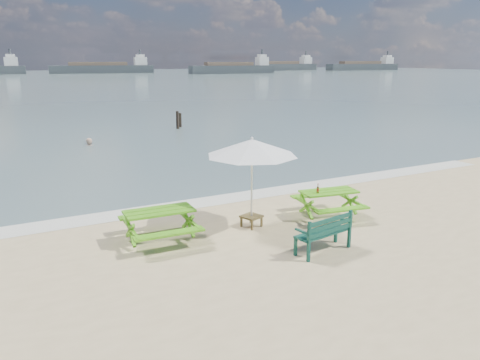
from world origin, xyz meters
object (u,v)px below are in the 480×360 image
park_bench (323,240)px  side_table (251,221)px  picnic_table_right (328,204)px  swimmer (90,155)px  beer_bottle (318,190)px  patio_umbrella (252,147)px  picnic_table_left (160,226)px

park_bench → side_table: 2.16m
picnic_table_right → park_bench: bearing=-131.0°
side_table → swimmer: (-1.44, 13.47, -0.65)m
beer_bottle → swimmer: size_ratio=0.14×
picnic_table_right → swimmer: (-3.62, 13.74, -0.84)m
picnic_table_right → side_table: (-2.18, 0.27, -0.19)m
side_table → beer_bottle: 1.93m
park_bench → beer_bottle: bearing=56.4°
picnic_table_right → patio_umbrella: (-2.18, 0.27, 1.67)m
beer_bottle → swimmer: beer_bottle is taller
park_bench → picnic_table_left: bearing=142.7°
picnic_table_right → side_table: size_ratio=3.25×
picnic_table_left → side_table: size_ratio=3.14×
patio_umbrella → swimmer: bearing=96.1°
picnic_table_right → patio_umbrella: size_ratio=0.65×
patio_umbrella → park_bench: bearing=-73.4°
picnic_table_left → patio_umbrella: bearing=-4.0°
picnic_table_right → side_table: picnic_table_right is taller
picnic_table_left → patio_umbrella: (2.31, -0.16, 1.65)m
side_table → patio_umbrella: size_ratio=0.20×
picnic_table_left → picnic_table_right: (4.49, -0.43, -0.02)m
picnic_table_left → picnic_table_right: 4.51m
side_table → swimmer: swimmer is taller
park_bench → beer_bottle: 2.21m
picnic_table_right → side_table: 2.20m
picnic_table_right → swimmer: bearing=104.8°
park_bench → swimmer: park_bench is taller
picnic_table_right → picnic_table_left: bearing=174.6°
picnic_table_right → park_bench: 2.39m
picnic_table_left → beer_bottle: size_ratio=7.18×
patio_umbrella → swimmer: (-1.44, 13.47, -2.51)m
picnic_table_right → park_bench: (-1.57, -1.80, -0.08)m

